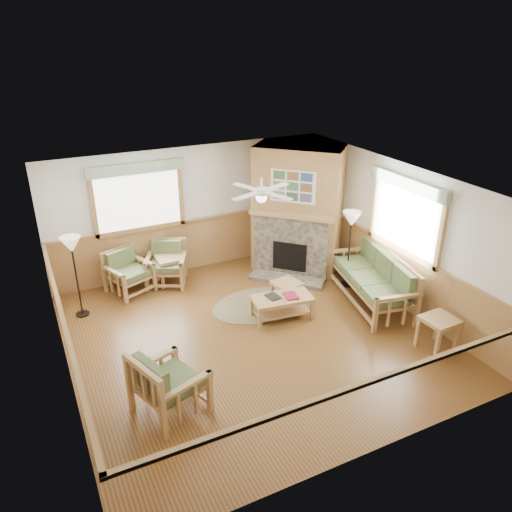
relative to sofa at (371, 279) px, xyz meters
name	(u,v)px	position (x,y,z in m)	size (l,w,h in m)	color
floor	(253,336)	(-2.55, -0.07, -0.50)	(6.00, 6.00, 0.01)	brown
ceiling	(253,185)	(-2.55, -0.07, 2.21)	(6.00, 6.00, 0.01)	white
wall_back	(191,210)	(-2.55, 2.93, 0.86)	(6.00, 0.02, 2.70)	white
wall_front	(368,370)	(-2.55, -3.07, 0.86)	(6.00, 0.02, 2.70)	white
wall_left	(58,308)	(-5.55, -0.07, 0.86)	(0.02, 6.00, 2.70)	white
wall_right	(397,235)	(0.45, -0.07, 0.86)	(0.02, 6.00, 2.70)	white
wainscot	(253,308)	(-2.55, -0.07, 0.06)	(6.00, 6.00, 1.10)	#9C7140
fireplace	(298,209)	(-0.50, 1.98, 0.86)	(2.20, 2.20, 2.70)	#9C7140
window_back	(134,161)	(-3.65, 2.89, 2.04)	(1.90, 0.16, 1.50)	white
window_right	(412,176)	(0.41, -0.27, 2.04)	(0.16, 1.90, 1.50)	white
ceiling_fan	(261,180)	(-2.25, 0.23, 2.17)	(1.24, 1.24, 0.36)	white
sofa	(371,279)	(0.00, 0.00, 0.00)	(0.88, 2.14, 0.98)	#AA814F
armchair_back_left	(129,272)	(-4.08, 2.46, -0.06)	(0.76, 0.76, 0.85)	#AA814F
armchair_back_right	(166,264)	(-3.31, 2.48, -0.06)	(0.78, 0.78, 0.87)	#AA814F
armchair_left	(169,382)	(-4.38, -1.21, -0.02)	(0.84, 0.84, 0.95)	#AA814F
coffee_table	(282,307)	(-1.82, 0.23, -0.28)	(1.08, 0.54, 0.43)	#AA814F
end_table_chairs	(170,270)	(-3.23, 2.48, -0.20)	(0.52, 0.50, 0.58)	#AA814F
end_table_sofa	(437,334)	(0.00, -1.76, -0.20)	(0.53, 0.51, 0.59)	#AA814F
footstool	(286,292)	(-1.46, 0.72, -0.28)	(0.48, 0.48, 0.42)	#AA814F
braided_rug	(260,305)	(-1.98, 0.82, -0.49)	(1.90, 1.90, 0.01)	brown
floor_lamp_left	(76,277)	(-5.10, 1.96, 0.30)	(0.36, 0.36, 1.57)	black
floor_lamp_right	(349,249)	(0.00, 0.76, 0.32)	(0.37, 0.37, 1.61)	black
book_red	(291,295)	(-1.67, 0.18, -0.03)	(0.22, 0.30, 0.03)	maroon
book_dark	(273,296)	(-1.97, 0.30, -0.03)	(0.20, 0.27, 0.03)	black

